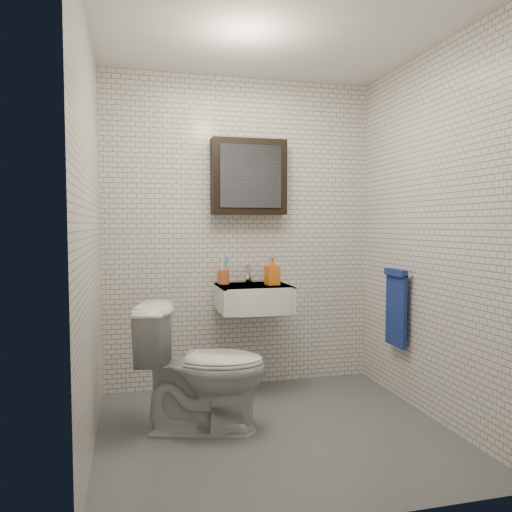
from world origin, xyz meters
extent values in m
cube|color=#4B4D52|center=(0.00, 0.00, 0.01)|extent=(2.20, 2.00, 0.01)
cube|color=silver|center=(0.00, 1.00, 1.25)|extent=(2.20, 0.02, 2.50)
cube|color=silver|center=(0.00, -1.00, 1.25)|extent=(2.20, 0.02, 2.50)
cube|color=silver|center=(-1.10, 0.00, 1.25)|extent=(0.02, 2.00, 2.50)
cube|color=silver|center=(1.10, 0.00, 1.25)|extent=(0.02, 2.00, 2.50)
cube|color=white|center=(0.00, 0.00, 2.50)|extent=(2.20, 2.00, 0.02)
cube|color=white|center=(0.05, 0.78, 0.75)|extent=(0.55, 0.45, 0.20)
cylinder|color=silver|center=(0.05, 0.80, 0.84)|extent=(0.31, 0.31, 0.02)
cylinder|color=silver|center=(0.05, 0.80, 0.85)|extent=(0.04, 0.04, 0.01)
cube|color=white|center=(0.05, 0.78, 0.84)|extent=(0.55, 0.45, 0.01)
cylinder|color=silver|center=(0.05, 0.94, 0.88)|extent=(0.06, 0.06, 0.06)
cylinder|color=silver|center=(0.05, 0.94, 0.94)|extent=(0.03, 0.03, 0.08)
cylinder|color=silver|center=(0.05, 0.88, 0.97)|extent=(0.02, 0.12, 0.02)
cube|color=silver|center=(0.05, 0.97, 0.99)|extent=(0.02, 0.09, 0.01)
cube|color=black|center=(0.05, 0.93, 1.70)|extent=(0.60, 0.14, 0.60)
cube|color=#3F444C|center=(0.05, 0.85, 1.70)|extent=(0.49, 0.01, 0.49)
cylinder|color=silver|center=(1.06, 0.35, 0.95)|extent=(0.02, 0.30, 0.02)
cylinder|color=silver|center=(1.08, 0.48, 0.95)|extent=(0.04, 0.02, 0.02)
cylinder|color=silver|center=(1.08, 0.22, 0.95)|extent=(0.04, 0.02, 0.02)
cube|color=navy|center=(1.05, 0.35, 0.68)|extent=(0.03, 0.26, 0.54)
cube|color=navy|center=(1.04, 0.35, 0.96)|extent=(0.05, 0.26, 0.05)
cylinder|color=#B0542C|center=(-0.17, 0.89, 0.91)|extent=(0.09, 0.09, 0.11)
cylinder|color=white|center=(-0.18, 0.88, 0.98)|extent=(0.02, 0.03, 0.22)
cylinder|color=#4384D8|center=(-0.15, 0.88, 0.97)|extent=(0.02, 0.02, 0.19)
cylinder|color=white|center=(-0.17, 0.91, 0.99)|extent=(0.03, 0.04, 0.23)
cylinder|color=#4384D8|center=(-0.14, 0.90, 0.98)|extent=(0.03, 0.05, 0.20)
imported|color=orange|center=(0.19, 0.74, 0.96)|extent=(0.11, 0.11, 0.22)
imported|color=silver|center=(-0.44, 0.15, 0.41)|extent=(0.89, 0.64, 0.82)
camera|label=1|loc=(-0.87, -2.98, 1.32)|focal=35.00mm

